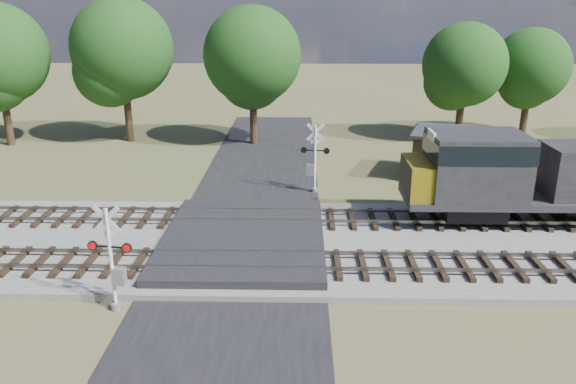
{
  "coord_description": "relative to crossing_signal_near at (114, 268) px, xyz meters",
  "views": [
    {
      "loc": [
        2.46,
        -22.29,
        10.27
      ],
      "look_at": [
        1.92,
        2.0,
        2.08
      ],
      "focal_mm": 35.0,
      "sensor_mm": 36.0,
      "label": 1
    }
  ],
  "objects": [
    {
      "name": "ground",
      "position": [
        3.91,
        5.01,
        -1.64
      ],
      "size": [
        160.0,
        160.0,
        0.0
      ],
      "primitive_type": "plane",
      "color": "#4A542C",
      "rests_on": "ground"
    },
    {
      "name": "road",
      "position": [
        3.91,
        5.01,
        -1.6
      ],
      "size": [
        7.0,
        60.0,
        0.08
      ],
      "primitive_type": "cube",
      "color": "black",
      "rests_on": "ground"
    },
    {
      "name": "equipment_shed",
      "position": [
        15.48,
        16.17,
        -0.14
      ],
      "size": [
        5.5,
        5.5,
        2.96
      ],
      "rotation": [
        0.0,
        0.0,
        -0.33
      ],
      "color": "#46341E",
      "rests_on": "ground"
    },
    {
      "name": "ballast_bed",
      "position": [
        13.91,
        5.51,
        -1.49
      ],
      "size": [
        140.0,
        10.0,
        0.3
      ],
      "primitive_type": "cube",
      "color": "gray",
      "rests_on": "ground"
    },
    {
      "name": "treeline",
      "position": [
        4.55,
        25.0,
        4.99
      ],
      "size": [
        77.29,
        10.66,
        11.49
      ],
      "color": "black",
      "rests_on": "ground"
    },
    {
      "name": "crossing_signal_far",
      "position": [
        7.12,
        13.05,
        0.04
      ],
      "size": [
        1.62,
        0.39,
        4.04
      ],
      "rotation": [
        0.0,
        0.0,
        2.99
      ],
      "color": "silver",
      "rests_on": "ground"
    },
    {
      "name": "crossing_signal_near",
      "position": [
        0.0,
        0.0,
        0.0
      ],
      "size": [
        1.58,
        0.38,
        3.93
      ],
      "rotation": [
        0.0,
        0.0,
        -0.14
      ],
      "color": "silver",
      "rests_on": "ground"
    },
    {
      "name": "track_near",
      "position": [
        7.03,
        3.01,
        -1.22
      ],
      "size": [
        140.0,
        2.6,
        0.33
      ],
      "color": "black",
      "rests_on": "ballast_bed"
    },
    {
      "name": "track_far",
      "position": [
        7.03,
        8.01,
        -1.22
      ],
      "size": [
        140.0,
        2.6,
        0.33
      ],
      "color": "black",
      "rests_on": "ballast_bed"
    },
    {
      "name": "crossing_panel",
      "position": [
        3.91,
        5.51,
        -1.32
      ],
      "size": [
        7.0,
        9.0,
        0.62
      ],
      "primitive_type": "cube",
      "color": "#262628",
      "rests_on": "ground"
    }
  ]
}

